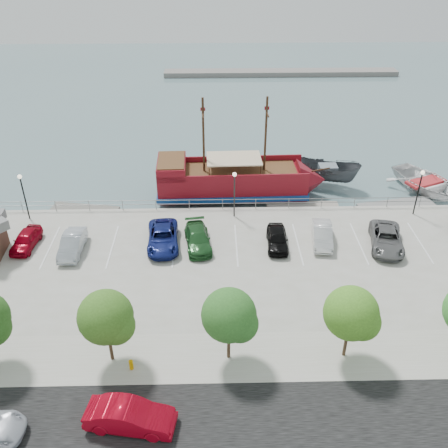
{
  "coord_description": "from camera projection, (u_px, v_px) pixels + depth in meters",
  "views": [
    {
      "loc": [
        -1.77,
        -31.28,
        22.87
      ],
      "look_at": [
        -1.0,
        2.0,
        2.0
      ],
      "focal_mm": 40.0,
      "sensor_mm": 36.0,
      "label": 1
    }
  ],
  "objects": [
    {
      "name": "ground",
      "position": [
        237.0,
        270.0,
        39.21
      ],
      "size": [
        160.0,
        160.0,
        0.0
      ],
      "primitive_type": "plane",
      "color": "slate"
    },
    {
      "name": "street",
      "position": [
        252.0,
        447.0,
        25.12
      ],
      "size": [
        100.0,
        8.0,
        0.04
      ],
      "primitive_type": "cube",
      "color": "black",
      "rests_on": "land_slab"
    },
    {
      "name": "sidewalk",
      "position": [
        245.0,
        357.0,
        30.2
      ],
      "size": [
        100.0,
        4.0,
        0.05
      ],
      "primitive_type": "cube",
      "color": "#A19C8C",
      "rests_on": "land_slab"
    },
    {
      "name": "seawall_railing",
      "position": [
        234.0,
        204.0,
        45.0
      ],
      "size": [
        50.0,
        0.06,
        1.0
      ],
      "color": "gray",
      "rests_on": "land_slab"
    },
    {
      "name": "far_shore",
      "position": [
        281.0,
        73.0,
        85.77
      ],
      "size": [
        40.0,
        3.0,
        0.8
      ],
      "primitive_type": "cube",
      "color": "gray",
      "rests_on": "ground"
    },
    {
      "name": "pirate_ship",
      "position": [
        244.0,
        181.0,
        48.31
      ],
      "size": [
        16.72,
        5.07,
        10.49
      ],
      "rotation": [
        0.0,
        0.0,
        0.03
      ],
      "color": "maroon",
      "rests_on": "ground"
    },
    {
      "name": "patrol_boat",
      "position": [
        327.0,
        174.0,
        50.65
      ],
      "size": [
        6.97,
        4.55,
        2.52
      ],
      "primitive_type": "imported",
      "rotation": [
        0.0,
        0.0,
        1.22
      ],
      "color": "#414348",
      "rests_on": "ground"
    },
    {
      "name": "speedboat",
      "position": [
        425.0,
        184.0,
        49.75
      ],
      "size": [
        8.16,
        9.28,
        1.6
      ],
      "primitive_type": "imported",
      "rotation": [
        0.0,
        0.0,
        0.42
      ],
      "color": "silver",
      "rests_on": "ground"
    },
    {
      "name": "dock_west",
      "position": [
        85.0,
        210.0,
        46.63
      ],
      "size": [
        6.55,
        2.86,
        0.36
      ],
      "primitive_type": "cube",
      "rotation": [
        0.0,
        0.0,
        -0.17
      ],
      "color": "#67645D",
      "rests_on": "ground"
    },
    {
      "name": "dock_mid",
      "position": [
        303.0,
        208.0,
        47.03
      ],
      "size": [
        6.83,
        2.13,
        0.39
      ],
      "primitive_type": "cube",
      "rotation": [
        0.0,
        0.0,
        -0.03
      ],
      "color": "gray",
      "rests_on": "ground"
    },
    {
      "name": "dock_east",
      "position": [
        396.0,
        206.0,
        47.19
      ],
      "size": [
        7.53,
        3.48,
        0.41
      ],
      "primitive_type": "cube",
      "rotation": [
        0.0,
        0.0,
        0.2
      ],
      "color": "gray",
      "rests_on": "ground"
    },
    {
      "name": "street_sedan",
      "position": [
        130.0,
        416.0,
        25.73
      ],
      "size": [
        4.89,
        2.35,
        1.55
      ],
      "primitive_type": "imported",
      "rotation": [
        0.0,
        0.0,
        1.41
      ],
      "color": "#AD0518",
      "rests_on": "street"
    },
    {
      "name": "fire_hydrant",
      "position": [
        131.0,
        364.0,
        29.18
      ],
      "size": [
        0.26,
        0.26,
        0.76
      ],
      "rotation": [
        0.0,
        0.0,
        -0.14
      ],
      "color": "#D89A00",
      "rests_on": "sidewalk"
    },
    {
      "name": "lamp_post_left",
      "position": [
        23.0,
        189.0,
        42.27
      ],
      "size": [
        0.36,
        0.36,
        4.28
      ],
      "color": "black",
      "rests_on": "land_slab"
    },
    {
      "name": "lamp_post_mid",
      "position": [
        234.0,
        187.0,
        42.62
      ],
      "size": [
        0.36,
        0.36,
        4.28
      ],
      "color": "black",
      "rests_on": "land_slab"
    },
    {
      "name": "lamp_post_right",
      "position": [
        420.0,
        185.0,
        42.93
      ],
      "size": [
        0.36,
        0.36,
        4.28
      ],
      "color": "black",
      "rests_on": "land_slab"
    },
    {
      "name": "tree_c",
      "position": [
        108.0,
        319.0,
        28.24
      ],
      "size": [
        3.3,
        3.2,
        5.0
      ],
      "color": "#473321",
      "rests_on": "sidewalk"
    },
    {
      "name": "tree_d",
      "position": [
        231.0,
        317.0,
        28.37
      ],
      "size": [
        3.3,
        3.2,
        5.0
      ],
      "color": "#473321",
      "rests_on": "sidewalk"
    },
    {
      "name": "tree_e",
      "position": [
        354.0,
        315.0,
        28.51
      ],
      "size": [
        3.3,
        3.2,
        5.0
      ],
      "color": "#473321",
      "rests_on": "sidewalk"
    },
    {
      "name": "parked_car_a",
      "position": [
        26.0,
        240.0,
        39.8
      ],
      "size": [
        1.92,
        4.01,
        1.32
      ],
      "primitive_type": "imported",
      "rotation": [
        0.0,
        0.0,
        -0.09
      ],
      "color": "maroon",
      "rests_on": "land_slab"
    },
    {
      "name": "parked_car_b",
      "position": [
        72.0,
        244.0,
        39.19
      ],
      "size": [
        1.54,
        4.34,
        1.43
      ],
      "primitive_type": "imported",
      "rotation": [
        0.0,
        0.0,
        -0.01
      ],
      "color": "#A4ACB4",
      "rests_on": "land_slab"
    },
    {
      "name": "parked_car_c",
      "position": [
        163.0,
        238.0,
        39.95
      ],
      "size": [
        2.77,
        5.4,
        1.46
      ],
      "primitive_type": "imported",
      "rotation": [
        0.0,
        0.0,
        0.07
      ],
      "color": "navy",
      "rests_on": "land_slab"
    },
    {
      "name": "parked_car_d",
      "position": [
        198.0,
        239.0,
        39.91
      ],
      "size": [
        2.53,
        4.92,
        1.37
      ],
      "primitive_type": "imported",
      "rotation": [
        0.0,
        0.0,
        0.13
      ],
      "color": "#205224",
      "rests_on": "land_slab"
    },
    {
      "name": "parked_car_e",
      "position": [
        277.0,
        239.0,
        39.9
      ],
      "size": [
        1.8,
        4.11,
        1.38
      ],
      "primitive_type": "imported",
      "rotation": [
        0.0,
        0.0,
        -0.04
      ],
      "color": "black",
      "rests_on": "land_slab"
    },
    {
      "name": "parked_car_f",
      "position": [
        322.0,
        235.0,
        40.32
      ],
      "size": [
        2.01,
        4.44,
        1.41
      ],
      "primitive_type": "imported",
      "rotation": [
        0.0,
        0.0,
        -0.12
      ],
      "color": "silver",
      "rests_on": "land_slab"
    },
    {
      "name": "parked_car_g",
      "position": [
        386.0,
        239.0,
        39.79
      ],
      "size": [
        3.35,
        5.56,
        1.44
      ],
      "primitive_type": "imported",
      "rotation": [
        0.0,
        0.0,
        -0.19
      ],
      "color": "slate",
      "rests_on": "land_slab"
    }
  ]
}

